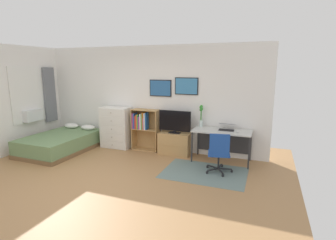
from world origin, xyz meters
name	(u,v)px	position (x,y,z in m)	size (l,w,h in m)	color
ground_plane	(95,184)	(0.00, 0.00, 0.00)	(7.20, 7.20, 0.00)	#A87A4C
wall_back_with_posters	(149,98)	(0.01, 2.43, 1.35)	(6.12, 0.09, 2.70)	white
area_rug	(204,173)	(1.80, 1.25, 0.00)	(1.70, 1.20, 0.01)	slate
bed	(62,142)	(-2.05, 1.38, 0.22)	(1.37, 2.01, 0.56)	brown
dresser	(116,127)	(-0.87, 2.15, 0.55)	(0.79, 0.46, 1.11)	white
bookshelf	(144,126)	(-0.06, 2.22, 0.65)	(0.72, 0.30, 1.08)	tan
tv_stand	(175,143)	(0.82, 2.17, 0.27)	(0.79, 0.41, 0.55)	tan
television	(175,122)	(0.82, 2.15, 0.83)	(0.82, 0.16, 0.56)	black
desk	(222,135)	(2.00, 2.14, 0.61)	(1.32, 0.62, 0.74)	silver
office_chair	(219,152)	(2.07, 1.34, 0.46)	(0.58, 0.57, 0.86)	#232326
laptop	(227,127)	(2.09, 2.14, 0.80)	(0.37, 0.40, 0.16)	#B7B7BC
computer_mouse	(238,132)	(2.35, 2.00, 0.76)	(0.06, 0.10, 0.03)	silver
bamboo_vase	(201,115)	(1.45, 2.27, 1.03)	(0.09, 0.09, 0.53)	silver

